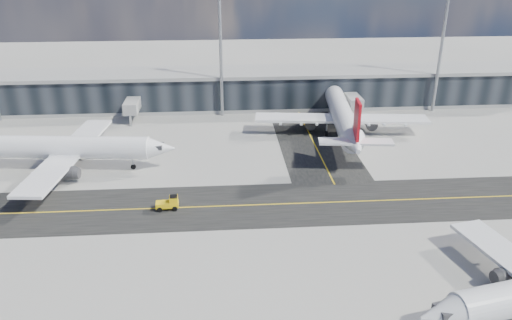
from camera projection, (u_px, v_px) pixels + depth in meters
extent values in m
plane|color=gray|center=(226.00, 219.00, 71.55)|extent=(300.00, 300.00, 0.00)
cube|color=black|center=(226.00, 206.00, 75.21)|extent=(180.00, 14.00, 0.02)
cube|color=black|center=(309.00, 133.00, 104.84)|extent=(14.00, 50.00, 0.02)
cube|color=yellow|center=(226.00, 206.00, 75.20)|extent=(180.00, 0.25, 0.01)
cube|color=yellow|center=(309.00, 133.00, 104.83)|extent=(0.25, 50.00, 0.01)
cube|color=black|center=(222.00, 91.00, 120.38)|extent=(150.00, 12.00, 8.00)
cube|color=gray|center=(221.00, 73.00, 118.65)|extent=(152.00, 13.00, 0.80)
cube|color=gray|center=(222.00, 105.00, 121.80)|extent=(150.00, 12.20, 0.80)
cube|color=gray|center=(133.00, 104.00, 111.90)|extent=(3.00, 10.00, 2.40)
cylinder|color=gray|center=(130.00, 121.00, 108.22)|extent=(0.60, 0.60, 2.40)
cube|color=gray|center=(352.00, 99.00, 115.27)|extent=(3.00, 10.00, 2.40)
cylinder|color=gray|center=(357.00, 116.00, 111.59)|extent=(0.60, 0.60, 2.40)
cylinder|color=gray|center=(221.00, 55.00, 110.02)|extent=(0.70, 0.70, 28.00)
cylinder|color=gray|center=(441.00, 52.00, 113.39)|extent=(0.70, 0.70, 28.00)
cylinder|color=white|center=(62.00, 147.00, 86.37)|extent=(30.39, 7.01, 4.02)
cone|color=white|center=(160.00, 148.00, 85.95)|extent=(5.40, 4.50, 4.02)
cube|color=white|center=(69.00, 153.00, 86.74)|extent=(8.41, 34.49, 0.50)
cylinder|color=#2D2D30|center=(87.00, 146.00, 92.69)|extent=(4.43, 2.72, 2.31)
cylinder|color=#2D2D30|center=(62.00, 173.00, 81.62)|extent=(4.43, 2.72, 2.31)
cube|color=silver|center=(87.00, 142.00, 92.38)|extent=(2.04, 0.60, 0.80)
cube|color=silver|center=(62.00, 168.00, 81.30)|extent=(2.04, 0.60, 0.80)
cube|color=#2D2D30|center=(157.00, 146.00, 85.81)|extent=(2.22, 2.40, 0.70)
cylinder|color=gray|center=(133.00, 163.00, 87.19)|extent=(0.26, 0.26, 2.01)
cylinder|color=black|center=(133.00, 167.00, 87.48)|extent=(0.93, 0.44, 0.90)
cylinder|color=black|center=(66.00, 159.00, 90.53)|extent=(1.15, 0.61, 1.11)
cylinder|color=black|center=(53.00, 173.00, 84.99)|extent=(1.15, 0.61, 1.11)
cylinder|color=white|center=(342.00, 115.00, 102.19)|extent=(7.63, 31.78, 4.20)
cone|color=white|center=(333.00, 92.00, 118.58)|extent=(4.75, 5.68, 4.20)
cone|color=white|center=(356.00, 145.00, 85.06)|extent=(4.87, 6.72, 4.20)
cube|color=white|center=(341.00, 118.00, 103.57)|extent=(36.07, 9.14, 0.53)
cylinder|color=#2D2D30|center=(310.00, 122.00, 105.20)|extent=(2.88, 4.65, 2.42)
cylinder|color=#2D2D30|center=(370.00, 122.00, 104.78)|extent=(2.88, 4.65, 2.42)
cube|color=silver|center=(310.00, 118.00, 104.87)|extent=(0.65, 2.13, 0.84)
cube|color=silver|center=(371.00, 119.00, 104.44)|extent=(0.65, 2.13, 0.84)
cube|color=red|center=(357.00, 120.00, 83.80)|extent=(0.95, 4.44, 6.51)
cube|color=white|center=(356.00, 142.00, 84.81)|extent=(12.85, 4.31, 0.37)
cube|color=#2D2D30|center=(333.00, 91.00, 117.94)|extent=(2.53, 2.34, 0.74)
cylinder|color=gray|center=(335.00, 110.00, 114.92)|extent=(0.28, 0.28, 2.10)
cylinder|color=black|center=(334.00, 114.00, 115.23)|extent=(0.47, 0.98, 0.95)
cylinder|color=black|center=(326.00, 133.00, 102.76)|extent=(0.65, 1.21, 1.16)
cylinder|color=black|center=(357.00, 134.00, 102.55)|extent=(0.65, 1.21, 1.16)
cone|color=silver|center=(441.00, 314.00, 47.85)|extent=(5.11, 4.42, 3.58)
cylinder|color=#2D2D30|center=(512.00, 274.00, 56.73)|extent=(4.10, 2.78, 2.06)
cube|color=#2D2D30|center=(446.00, 310.00, 47.82)|extent=(2.15, 2.29, 0.63)
cube|color=yellow|center=(167.00, 204.00, 73.97)|extent=(3.40, 1.73, 0.78)
cube|color=yellow|center=(174.00, 200.00, 73.81)|extent=(1.29, 1.50, 1.00)
cube|color=black|center=(173.00, 197.00, 73.65)|extent=(1.18, 1.44, 0.28)
cylinder|color=black|center=(175.00, 204.00, 74.93)|extent=(0.79, 0.32, 0.78)
cylinder|color=black|center=(175.00, 209.00, 73.62)|extent=(0.79, 0.32, 0.78)
cylinder|color=black|center=(160.00, 205.00, 74.68)|extent=(0.79, 0.32, 0.78)
cylinder|color=black|center=(160.00, 210.00, 73.36)|extent=(0.79, 0.32, 0.78)
imported|color=white|center=(278.00, 117.00, 112.44)|extent=(3.56, 5.50, 1.41)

